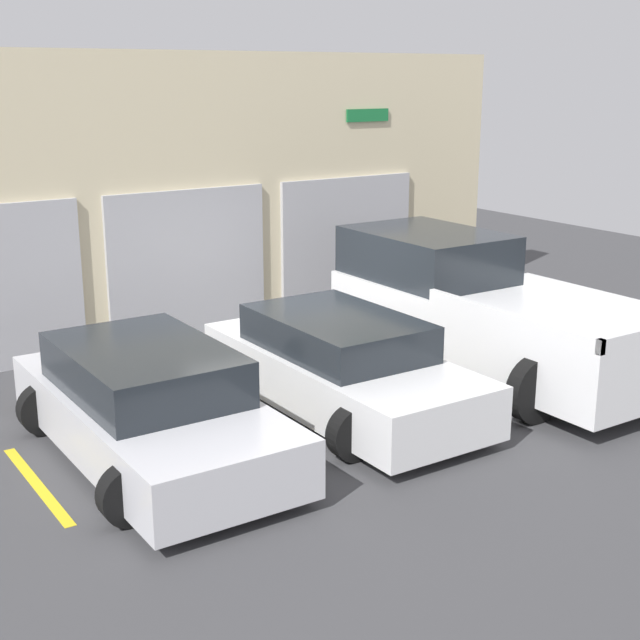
# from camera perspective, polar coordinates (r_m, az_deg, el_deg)

# --- Properties ---
(ground_plane) EXTENTS (28.00, 28.00, 0.00)m
(ground_plane) POSITION_cam_1_polar(r_m,az_deg,el_deg) (12.49, -1.50, -4.26)
(ground_plane) COLOR #3D3D3F
(shophouse_building) EXTENTS (12.27, 0.68, 4.57)m
(shophouse_building) POSITION_cam_1_polar(r_m,az_deg,el_deg) (14.78, -8.44, 7.61)
(shophouse_building) COLOR beige
(shophouse_building) RESTS_ON ground
(pickup_truck) EXTENTS (2.56, 5.37, 1.89)m
(pickup_truck) POSITION_cam_1_polar(r_m,az_deg,el_deg) (13.21, 9.97, 0.61)
(pickup_truck) COLOR white
(pickup_truck) RESTS_ON ground
(sedan_white) EXTENTS (2.17, 4.32, 1.26)m
(sedan_white) POSITION_cam_1_polar(r_m,az_deg,el_deg) (11.46, 1.31, -2.96)
(sedan_white) COLOR white
(sedan_white) RESTS_ON ground
(sedan_side) EXTENTS (2.23, 4.38, 1.29)m
(sedan_side) POSITION_cam_1_polar(r_m,az_deg,el_deg) (10.27, -10.91, -5.43)
(sedan_side) COLOR silver
(sedan_side) RESTS_ON ground
(parking_stripe_far_left) EXTENTS (0.12, 2.20, 0.01)m
(parking_stripe_far_left) POSITION_cam_1_polar(r_m,az_deg,el_deg) (10.09, -17.66, -9.99)
(parking_stripe_far_left) COLOR gold
(parking_stripe_far_left) RESTS_ON ground
(parking_stripe_left) EXTENTS (0.12, 2.20, 0.01)m
(parking_stripe_left) POSITION_cam_1_polar(r_m,az_deg,el_deg) (10.99, -4.32, -7.12)
(parking_stripe_left) COLOR gold
(parking_stripe_left) RESTS_ON ground
(parking_stripe_centre) EXTENTS (0.12, 2.20, 0.01)m
(parking_stripe_centre) POSITION_cam_1_polar(r_m,az_deg,el_deg) (12.39, 6.38, -4.50)
(parking_stripe_centre) COLOR gold
(parking_stripe_centre) RESTS_ON ground
(parking_stripe_right) EXTENTS (0.12, 2.20, 0.01)m
(parking_stripe_right) POSITION_cam_1_polar(r_m,az_deg,el_deg) (14.15, 14.62, -2.36)
(parking_stripe_right) COLOR gold
(parking_stripe_right) RESTS_ON ground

